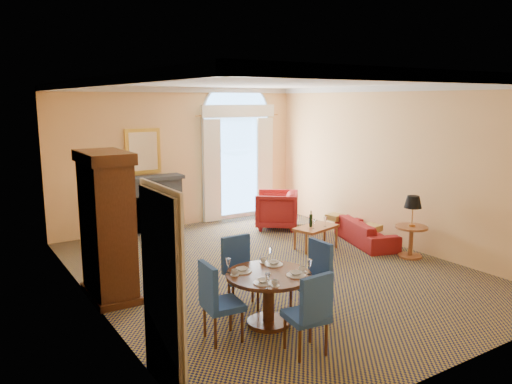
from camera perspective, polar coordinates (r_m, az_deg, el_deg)
ground at (r=8.81m, az=1.77°, el=-8.85°), size 7.50×7.50×0.00m
room_envelope at (r=8.87m, az=-0.72°, el=7.86°), size 6.04×7.52×3.45m
armoire at (r=7.66m, az=-16.62°, el=-4.01°), size 0.63×1.12×2.19m
dining_table at (r=6.60m, az=1.46°, el=-10.73°), size 1.12×1.12×0.90m
dining_chair_north at (r=7.19m, az=-1.90°, el=-8.55°), size 0.57×0.57×1.01m
dining_chair_south at (r=5.86m, az=6.28°, el=-13.15°), size 0.50×0.50×1.01m
dining_chair_east at (r=7.00m, az=6.66°, el=-9.13°), size 0.51×0.51×1.01m
dining_chair_west at (r=6.16m, az=-4.60°, el=-11.90°), size 0.50×0.49×1.01m
sofa at (r=10.52m, az=12.47°, el=-4.47°), size 1.13×1.80×0.49m
armchair at (r=11.47m, az=2.37°, el=-2.03°), size 1.31×1.31×0.86m
coffee_table at (r=9.93m, az=6.87°, el=-4.12°), size 1.00×0.71×0.78m
side_table at (r=9.72m, az=17.40°, el=-3.06°), size 0.60×0.60×1.15m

